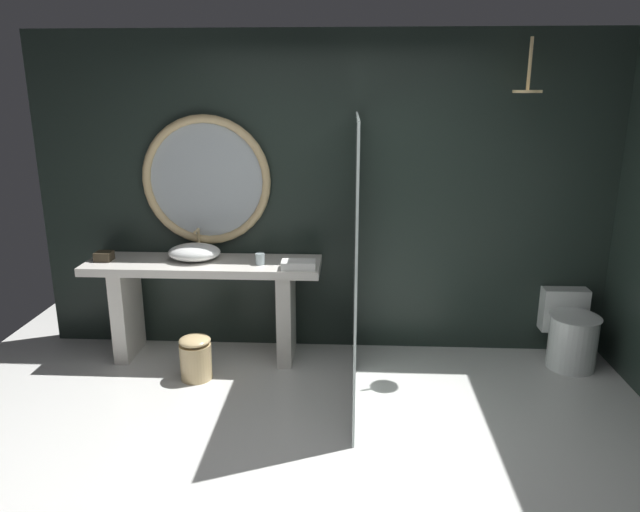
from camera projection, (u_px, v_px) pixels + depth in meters
ground_plane at (314, 479)px, 3.35m from camera, size 5.76×5.76×0.00m
back_wall_panel at (328, 196)px, 4.82m from camera, size 4.80×0.10×2.60m
vanity_counter at (205, 292)px, 4.75m from camera, size 1.88×0.51×0.82m
vessel_sink at (194, 252)px, 4.70m from camera, size 0.42×0.34×0.23m
tumbler_cup at (260, 259)px, 4.59m from camera, size 0.07×0.07×0.09m
tissue_box at (104, 256)px, 4.70m from camera, size 0.13×0.12×0.07m
round_wall_mirror at (206, 181)px, 4.74m from camera, size 1.05×0.07×1.05m
shower_glass_panel at (355, 260)px, 4.11m from camera, size 0.02×1.53×1.98m
rain_shower_head at (528, 86)px, 4.16m from camera, size 0.21×0.21×0.38m
toilet at (570, 332)px, 4.71m from camera, size 0.39×0.58×0.57m
waste_bin at (196, 357)px, 4.48m from camera, size 0.24×0.24×0.35m
folded_hand_towel at (298, 265)px, 4.49m from camera, size 0.27×0.16×0.06m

